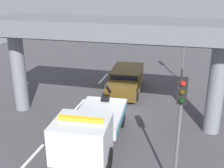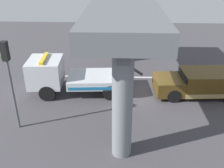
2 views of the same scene
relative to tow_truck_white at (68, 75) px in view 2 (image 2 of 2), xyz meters
The scene contains 8 objects.
ground_plane 4.77m from the tow_truck_white, behind, with size 60.00×40.00×0.10m, color #423F44.
lane_stripe_west 10.96m from the tow_truck_white, 166.76° to the right, with size 2.60×0.16×0.01m, color silver.
lane_stripe_mid 5.37m from the tow_truck_white, 151.55° to the right, with size 2.60×0.16×0.01m, color silver.
lane_stripe_east 3.10m from the tow_truck_white, 60.78° to the right, with size 2.60×0.16×0.01m, color silver.
tow_truck_white is the anchor object (origin of this frame).
towed_van_green 8.45m from the tow_truck_white, behind, with size 5.33×2.51×1.58m.
overpass_structure 5.11m from the tow_truck_white, behind, with size 3.60×13.51×5.83m.
traffic_light_far 4.91m from the tow_truck_white, 64.22° to the left, with size 0.39×0.32×4.64m.
Camera 2 is at (1.21, 14.93, 8.05)m, focal length 41.28 mm.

